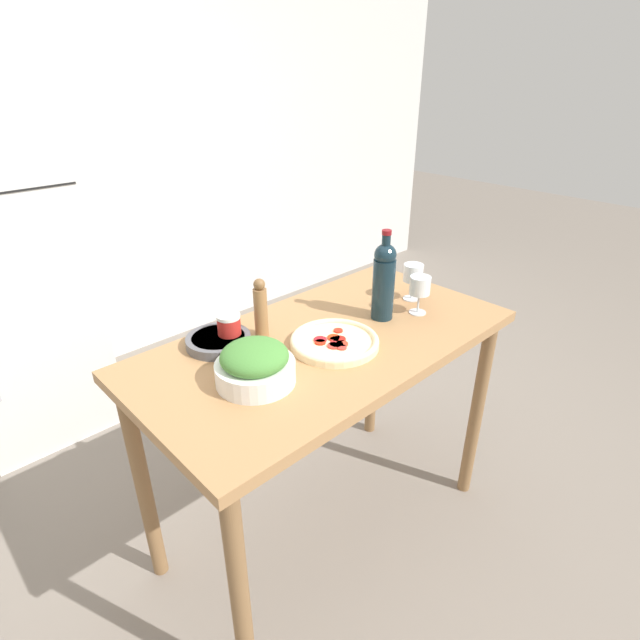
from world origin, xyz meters
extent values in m
plane|color=slate|center=(0.00, 0.00, 0.00)|extent=(14.00, 14.00, 0.00)
cube|color=silver|center=(0.00, 2.04, 1.30)|extent=(6.40, 0.06, 2.60)
cube|color=silver|center=(-0.63, 1.65, 0.92)|extent=(0.65, 0.69, 1.85)
cube|color=#A87A4C|center=(0.00, 0.00, 0.92)|extent=(1.38, 0.72, 0.04)
cylinder|color=olive|center=(-0.63, -0.30, 0.45)|extent=(0.06, 0.06, 0.90)
cylinder|color=olive|center=(0.63, -0.30, 0.45)|extent=(0.06, 0.06, 0.90)
cylinder|color=olive|center=(-0.63, 0.30, 0.45)|extent=(0.06, 0.06, 0.90)
cylinder|color=olive|center=(0.63, 0.30, 0.45)|extent=(0.06, 0.06, 0.90)
cylinder|color=#142833|center=(0.27, -0.02, 1.05)|extent=(0.08, 0.08, 0.23)
sphere|color=#142833|center=(0.27, -0.02, 1.19)|extent=(0.08, 0.08, 0.08)
cylinder|color=#142833|center=(0.27, -0.02, 1.23)|extent=(0.03, 0.03, 0.08)
cylinder|color=maroon|center=(0.27, -0.02, 1.27)|extent=(0.04, 0.04, 0.02)
cylinder|color=silver|center=(0.40, -0.10, 0.94)|extent=(0.07, 0.07, 0.00)
cylinder|color=silver|center=(0.40, -0.10, 0.98)|extent=(0.01, 0.01, 0.08)
cylinder|color=white|center=(0.40, -0.10, 1.05)|extent=(0.08, 0.08, 0.07)
cylinder|color=maroon|center=(0.40, -0.10, 1.03)|extent=(0.07, 0.07, 0.03)
cylinder|color=silver|center=(0.48, 0.00, 0.94)|extent=(0.07, 0.07, 0.00)
cylinder|color=silver|center=(0.48, 0.00, 0.98)|extent=(0.01, 0.01, 0.08)
cylinder|color=white|center=(0.48, 0.00, 1.05)|extent=(0.08, 0.08, 0.07)
cylinder|color=maroon|center=(0.48, 0.00, 1.03)|extent=(0.07, 0.07, 0.02)
cylinder|color=olive|center=(-0.15, 0.17, 1.03)|extent=(0.05, 0.05, 0.18)
sphere|color=brown|center=(-0.15, 0.17, 1.14)|extent=(0.04, 0.04, 0.04)
cylinder|color=white|center=(-0.35, -0.04, 0.97)|extent=(0.24, 0.24, 0.07)
ellipsoid|color=#478438|center=(-0.35, -0.04, 1.03)|extent=(0.21, 0.21, 0.09)
cylinder|color=beige|center=(-0.01, -0.05, 0.95)|extent=(0.31, 0.31, 0.02)
torus|color=beige|center=(-0.01, -0.05, 0.96)|extent=(0.31, 0.31, 0.02)
cylinder|color=red|center=(-0.01, -0.05, 0.96)|extent=(0.03, 0.03, 0.01)
cylinder|color=red|center=(0.00, -0.06, 0.96)|extent=(0.05, 0.05, 0.01)
cylinder|color=red|center=(-0.06, -0.03, 0.96)|extent=(0.04, 0.04, 0.01)
cylinder|color=red|center=(-0.03, -0.08, 0.96)|extent=(0.05, 0.05, 0.01)
cylinder|color=red|center=(0.04, -0.01, 0.96)|extent=(0.03, 0.03, 0.01)
cylinder|color=red|center=(-0.03, -0.11, 0.96)|extent=(0.03, 0.03, 0.01)
cylinder|color=red|center=(-0.05, -0.02, 0.96)|extent=(0.04, 0.04, 0.01)
cylinder|color=red|center=(-0.01, -0.04, 0.96)|extent=(0.04, 0.04, 0.01)
cylinder|color=red|center=(-0.02, -0.09, 0.96)|extent=(0.04, 0.04, 0.01)
cylinder|color=red|center=(-0.05, -0.08, 0.96)|extent=(0.04, 0.04, 0.01)
cylinder|color=#B2231E|center=(-0.26, 0.21, 0.98)|extent=(0.08, 0.08, 0.10)
cylinder|color=white|center=(-0.26, 0.21, 1.04)|extent=(0.08, 0.08, 0.01)
cylinder|color=#56565B|center=(-0.30, 0.22, 0.95)|extent=(0.22, 0.22, 0.03)
cylinder|color=#2F2F32|center=(-0.30, 0.22, 0.96)|extent=(0.18, 0.18, 0.03)
cube|color=#56565B|center=(-0.37, 0.06, 0.96)|extent=(0.08, 0.13, 0.02)
camera|label=1|loc=(-1.08, -1.10, 1.80)|focal=28.00mm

